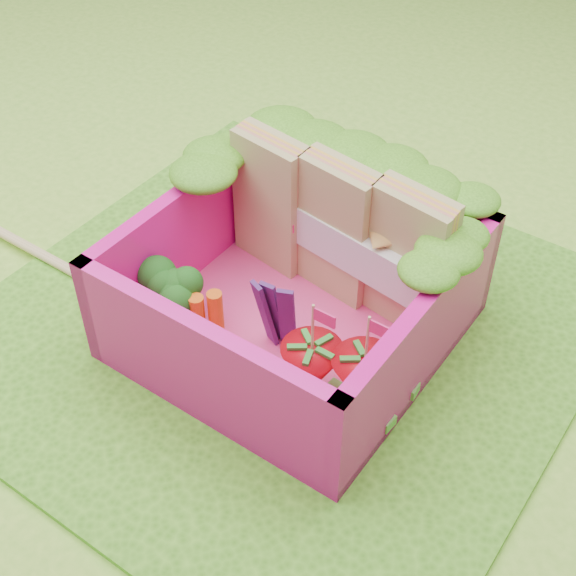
# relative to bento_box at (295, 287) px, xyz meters

# --- Properties ---
(ground) EXTENTS (14.00, 14.00, 0.00)m
(ground) POSITION_rel_bento_box_xyz_m (-0.07, -0.01, -0.31)
(ground) COLOR #7FC437
(ground) RESTS_ON ground
(placemat) EXTENTS (2.60, 2.60, 0.03)m
(placemat) POSITION_rel_bento_box_xyz_m (-0.07, -0.01, -0.29)
(placemat) COLOR #4C9822
(placemat) RESTS_ON ground
(bento_floor) EXTENTS (1.30, 1.30, 0.05)m
(bento_floor) POSITION_rel_bento_box_xyz_m (-0.00, -0.00, -0.25)
(bento_floor) COLOR #EB3B83
(bento_floor) RESTS_ON placemat
(bento_box) EXTENTS (1.30, 1.30, 0.55)m
(bento_box) POSITION_rel_bento_box_xyz_m (0.00, 0.00, 0.00)
(bento_box) COLOR #F31494
(bento_box) RESTS_ON placemat
(lettuce_ruffle) EXTENTS (1.43, 0.77, 0.11)m
(lettuce_ruffle) POSITION_rel_bento_box_xyz_m (0.00, 0.44, 0.33)
(lettuce_ruffle) COLOR #377D16
(lettuce_ruffle) RESTS_ON bento_box
(sandwich_stack) EXTENTS (1.23, 0.33, 0.67)m
(sandwich_stack) POSITION_rel_bento_box_xyz_m (0.00, 0.33, 0.10)
(sandwich_stack) COLOR tan
(sandwich_stack) RESTS_ON bento_floor
(broccoli) EXTENTS (0.34, 0.34, 0.27)m
(broccoli) POSITION_rel_bento_box_xyz_m (-0.45, -0.29, -0.03)
(broccoli) COLOR #6DA550
(broccoli) RESTS_ON bento_floor
(carrot_sticks) EXTENTS (0.13, 0.12, 0.25)m
(carrot_sticks) POSITION_rel_bento_box_xyz_m (-0.27, -0.28, -0.10)
(carrot_sticks) COLOR #F65E14
(carrot_sticks) RESTS_ON bento_floor
(purple_wedges) EXTENTS (0.16, 0.08, 0.38)m
(purple_wedges) POSITION_rel_bento_box_xyz_m (0.01, -0.16, -0.04)
(purple_wedges) COLOR #3F1856
(purple_wedges) RESTS_ON bento_floor
(strawberry_left) EXTENTS (0.26, 0.26, 0.50)m
(strawberry_left) POSITION_rel_bento_box_xyz_m (0.28, -0.29, -0.09)
(strawberry_left) COLOR red
(strawberry_left) RESTS_ON bento_floor
(strawberry_right) EXTENTS (0.27, 0.27, 0.51)m
(strawberry_right) POSITION_rel_bento_box_xyz_m (0.50, -0.23, -0.08)
(strawberry_right) COLOR red
(strawberry_right) RESTS_ON bento_floor
(snap_peas) EXTENTS (0.60, 0.52, 0.05)m
(snap_peas) POSITION_rel_bento_box_xyz_m (0.40, -0.24, -0.20)
(snap_peas) COLOR #5AAB35
(snap_peas) RESTS_ON bento_floor
(chopsticks) EXTENTS (2.38, 0.06, 0.04)m
(chopsticks) POSITION_rel_bento_box_xyz_m (-1.06, -0.31, -0.26)
(chopsticks) COLOR #DDBF79
(chopsticks) RESTS_ON placemat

